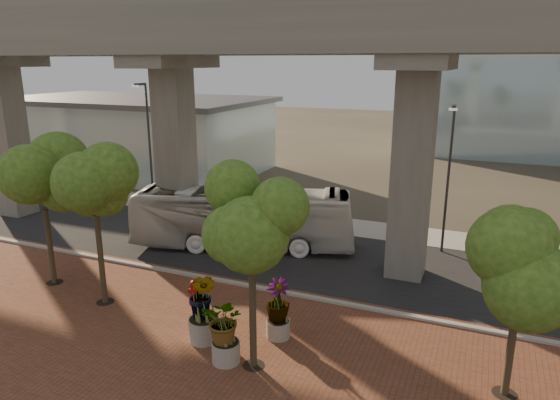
% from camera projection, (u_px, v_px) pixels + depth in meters
% --- Properties ---
extents(ground, '(160.00, 160.00, 0.00)m').
position_uv_depth(ground, '(266.00, 270.00, 23.06)').
color(ground, '#363027').
rests_on(ground, ground).
extents(brick_plaza, '(70.00, 13.00, 0.06)m').
position_uv_depth(brick_plaza, '(163.00, 362.00, 15.95)').
color(brick_plaza, brown).
rests_on(brick_plaza, ground).
extents(asphalt_road, '(90.00, 8.00, 0.04)m').
position_uv_depth(asphalt_road, '(283.00, 255.00, 24.83)').
color(asphalt_road, black).
rests_on(asphalt_road, ground).
extents(curb_strip, '(70.00, 0.25, 0.16)m').
position_uv_depth(curb_strip, '(247.00, 286.00, 21.26)').
color(curb_strip, '#A19E96').
rests_on(curb_strip, ground).
extents(far_sidewalk, '(90.00, 3.00, 0.06)m').
position_uv_depth(far_sidewalk, '(318.00, 223.00, 29.71)').
color(far_sidewalk, '#A19E96').
rests_on(far_sidewalk, ground).
extents(transit_viaduct, '(72.00, 5.60, 12.40)m').
position_uv_depth(transit_viaduct, '(283.00, 107.00, 22.88)').
color(transit_viaduct, gray).
rests_on(transit_viaduct, ground).
extents(station_pavilion, '(23.00, 13.00, 6.30)m').
position_uv_depth(station_pavilion, '(134.00, 133.00, 43.88)').
color(station_pavilion, silver).
rests_on(station_pavilion, ground).
extents(transit_bus, '(11.59, 5.76, 3.15)m').
position_uv_depth(transit_bus, '(243.00, 218.00, 25.48)').
color(transit_bus, silver).
rests_on(transit_bus, ground).
extents(fire_hydrant, '(0.53, 0.47, 1.05)m').
position_uv_depth(fire_hydrant, '(195.00, 292.00, 19.62)').
color(fire_hydrant, maroon).
rests_on(fire_hydrant, ground).
extents(planter_front, '(2.00, 2.00, 2.20)m').
position_uv_depth(planter_front, '(225.00, 324.00, 15.59)').
color(planter_front, '#A5A195').
rests_on(planter_front, ground).
extents(planter_right, '(2.00, 2.00, 2.13)m').
position_uv_depth(planter_right, '(278.00, 303.00, 17.02)').
color(planter_right, gray).
rests_on(planter_right, ground).
extents(planter_left, '(2.30, 2.30, 2.53)m').
position_uv_depth(planter_left, '(203.00, 299.00, 16.77)').
color(planter_left, '#A19991').
rests_on(planter_left, ground).
extents(street_tree_far_west, '(3.98, 3.98, 6.30)m').
position_uv_depth(street_tree_far_west, '(42.00, 182.00, 20.44)').
color(street_tree_far_west, '#4C3E2B').
rests_on(street_tree_far_west, ground).
extents(street_tree_near_west, '(3.54, 3.54, 6.29)m').
position_uv_depth(street_tree_near_west, '(94.00, 189.00, 18.64)').
color(street_tree_near_west, '#4C3E2B').
rests_on(street_tree_near_west, ground).
extents(street_tree_near_east, '(3.62, 3.62, 6.52)m').
position_uv_depth(street_tree_near_east, '(251.00, 219.00, 14.44)').
color(street_tree_near_east, '#4C3E2B').
rests_on(street_tree_near_east, ground).
extents(street_tree_far_east, '(3.40, 3.40, 5.52)m').
position_uv_depth(street_tree_far_east, '(522.00, 267.00, 13.34)').
color(street_tree_far_east, '#4C3E2B').
rests_on(street_tree_far_east, ground).
extents(streetlamp_west, '(0.40, 1.16, 8.01)m').
position_uv_depth(streetlamp_west, '(148.00, 137.00, 31.65)').
color(streetlamp_west, '#2A2A2E').
rests_on(streetlamp_west, ground).
extents(streetlamp_east, '(0.36, 1.06, 7.35)m').
position_uv_depth(streetlamp_east, '(449.00, 170.00, 24.00)').
color(streetlamp_east, '#29292D').
rests_on(streetlamp_east, ground).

